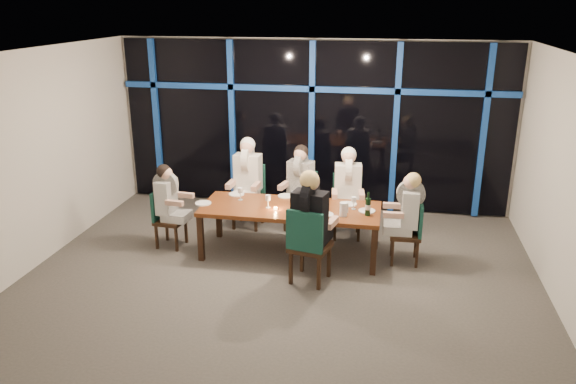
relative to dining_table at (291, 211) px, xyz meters
name	(u,v)px	position (x,y,z in m)	size (l,w,h in m)	color
room	(279,134)	(0.00, -0.80, 1.34)	(7.04, 7.00, 3.02)	#534E49
window_wall	(313,123)	(0.01, 2.13, 0.87)	(6.86, 0.43, 2.94)	black
dining_table	(291,211)	(0.00, 0.00, 0.00)	(2.60, 1.00, 0.75)	brown
chair_far_left	(249,192)	(-0.89, 1.04, -0.10)	(0.50, 0.50, 1.03)	black
chair_far_mid	(302,196)	(-0.01, 1.08, -0.14)	(0.54, 0.54, 0.97)	black
chair_far_right	(347,202)	(0.75, 0.91, -0.12)	(0.51, 0.51, 1.00)	black
chair_end_left	(166,215)	(-1.94, -0.03, -0.18)	(0.45, 0.45, 0.89)	black
chair_end_right	(411,229)	(1.74, 0.05, -0.17)	(0.44, 0.44, 0.92)	black
chair_near_mid	(308,242)	(0.39, -0.86, -0.08)	(0.59, 0.59, 1.07)	black
diner_far_left	(247,170)	(-0.89, 0.96, 0.30)	(0.53, 0.66, 1.01)	silver
diner_far_mid	(300,176)	(-0.03, 1.00, 0.24)	(0.54, 0.65, 0.94)	black
diner_far_right	(348,180)	(0.76, 0.82, 0.27)	(0.53, 0.65, 0.97)	silver
diner_end_left	(168,194)	(-1.86, -0.04, 0.17)	(0.57, 0.46, 0.87)	black
diner_end_right	(408,205)	(1.67, 0.05, 0.20)	(0.58, 0.47, 0.90)	black
diner_near_mid	(311,210)	(0.41, -0.77, 0.34)	(0.60, 0.72, 1.04)	black
plate_far_left	(236,194)	(-0.92, 0.39, 0.08)	(0.24, 0.24, 0.01)	white
plate_far_mid	(286,196)	(-0.16, 0.45, 0.08)	(0.24, 0.24, 0.01)	white
plate_far_right	(349,204)	(0.83, 0.26, 0.08)	(0.24, 0.24, 0.01)	white
plate_end_left	(205,203)	(-1.28, -0.09, 0.08)	(0.24, 0.24, 0.01)	white
plate_end_right	(367,211)	(1.10, 0.03, 0.08)	(0.24, 0.24, 0.01)	white
plate_near_mid	(325,214)	(0.53, -0.22, 0.08)	(0.24, 0.24, 0.01)	white
wine_bottle	(368,206)	(1.12, -0.13, 0.20)	(0.08, 0.08, 0.34)	black
water_pitcher	(343,209)	(0.79, -0.21, 0.17)	(0.12, 0.11, 0.20)	white
tea_light	(275,208)	(-0.20, -0.14, 0.08)	(0.05, 0.05, 0.03)	#F39949
wine_glass_a	(268,199)	(-0.32, -0.09, 0.21)	(0.07, 0.07, 0.19)	silver
wine_glass_b	(294,194)	(0.01, 0.19, 0.20)	(0.07, 0.07, 0.18)	silver
wine_glass_c	(319,204)	(0.44, -0.09, 0.18)	(0.06, 0.06, 0.16)	silver
wine_glass_d	(240,191)	(-0.80, 0.17, 0.21)	(0.07, 0.07, 0.19)	silver
wine_glass_e	(354,200)	(0.91, 0.08, 0.20)	(0.07, 0.07, 0.19)	silver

